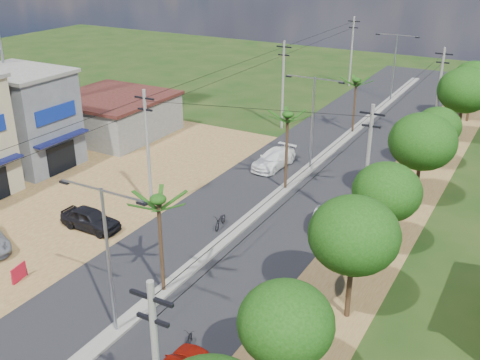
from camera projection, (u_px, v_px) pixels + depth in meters
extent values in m
plane|color=black|center=(117.00, 332.00, 28.38)|extent=(160.00, 160.00, 0.00)
cube|color=black|center=(255.00, 215.00, 40.36)|extent=(12.00, 110.00, 0.04)
cube|color=#605E56|center=(274.00, 198.00, 42.73)|extent=(1.00, 90.00, 0.18)
cube|color=brown|center=(33.00, 207.00, 41.53)|extent=(18.00, 46.00, 0.04)
cube|color=brown|center=(371.00, 244.00, 36.53)|extent=(5.00, 90.00, 0.03)
cube|color=#4F5357|center=(23.00, 120.00, 47.89)|extent=(8.00, 6.00, 8.00)
cube|color=#605E56|center=(16.00, 72.00, 46.24)|extent=(8.40, 6.40, 0.30)
cube|color=#101446|center=(62.00, 138.00, 46.26)|extent=(0.80, 5.40, 0.15)
cube|color=black|center=(62.00, 158.00, 47.14)|extent=(0.10, 3.00, 2.40)
cube|color=navy|center=(56.00, 113.00, 45.57)|extent=(0.12, 4.20, 1.20)
cube|color=#605E56|center=(113.00, 117.00, 56.30)|extent=(10.00, 10.00, 3.60)
cube|color=black|center=(111.00, 97.00, 55.51)|extent=(10.40, 10.40, 0.30)
ellipsoid|color=black|center=(286.00, 323.00, 22.55)|extent=(4.00, 4.00, 3.40)
cylinder|color=black|center=(350.00, 279.00, 28.70)|extent=(0.28, 0.28, 4.55)
ellipsoid|color=black|center=(354.00, 235.00, 27.66)|extent=(4.60, 4.60, 3.91)
cylinder|color=black|center=(383.00, 226.00, 34.52)|extent=(0.28, 0.28, 4.06)
ellipsoid|color=black|center=(387.00, 192.00, 33.60)|extent=(4.20, 4.20, 3.57)
cylinder|color=black|center=(418.00, 177.00, 40.68)|extent=(0.28, 0.28, 4.76)
ellipsoid|color=black|center=(423.00, 142.00, 39.60)|extent=(4.80, 4.80, 4.08)
cylinder|color=black|center=(435.00, 150.00, 47.47)|extent=(0.28, 0.28, 3.64)
ellipsoid|color=black|center=(438.00, 126.00, 46.65)|extent=(3.80, 3.80, 3.23)
cylinder|color=black|center=(460.00, 119.00, 53.34)|extent=(0.28, 0.28, 4.90)
ellipsoid|color=black|center=(465.00, 90.00, 52.23)|extent=(5.00, 5.00, 4.25)
cylinder|color=black|center=(470.00, 102.00, 59.98)|extent=(0.28, 0.28, 4.34)
ellipsoid|color=black|center=(474.00, 79.00, 58.99)|extent=(4.40, 4.40, 3.74)
cylinder|color=black|center=(161.00, 247.00, 30.42)|extent=(0.22, 0.22, 5.80)
cylinder|color=black|center=(286.00, 153.00, 43.12)|extent=(0.22, 0.22, 6.20)
cylinder|color=black|center=(354.00, 107.00, 56.04)|extent=(0.22, 0.22, 5.50)
cylinder|color=gray|center=(109.00, 265.00, 26.79)|extent=(0.16, 0.16, 8.00)
cube|color=gray|center=(122.00, 196.00, 24.69)|extent=(2.40, 0.08, 0.08)
cube|color=gray|center=(81.00, 185.00, 25.78)|extent=(2.40, 0.08, 0.08)
cube|color=black|center=(142.00, 203.00, 24.24)|extent=(0.50, 0.18, 0.12)
cube|color=black|center=(64.00, 182.00, 26.31)|extent=(0.50, 0.18, 0.12)
cylinder|color=gray|center=(312.00, 125.00, 46.76)|extent=(0.16, 0.16, 8.00)
cube|color=gray|center=(329.00, 80.00, 44.66)|extent=(2.40, 0.08, 0.08)
cube|color=gray|center=(301.00, 77.00, 45.75)|extent=(2.40, 0.08, 0.08)
cube|color=black|center=(342.00, 83.00, 44.21)|extent=(0.50, 0.18, 0.12)
cube|color=black|center=(289.00, 76.00, 46.28)|extent=(0.50, 0.18, 0.12)
cylinder|color=gray|center=(394.00, 68.00, 66.73)|extent=(0.16, 0.16, 8.00)
cube|color=gray|center=(408.00, 36.00, 64.64)|extent=(2.40, 0.08, 0.08)
cube|color=gray|center=(387.00, 34.00, 65.72)|extent=(2.40, 0.08, 0.08)
cube|color=black|center=(417.00, 37.00, 64.18)|extent=(0.50, 0.18, 0.12)
cube|color=black|center=(378.00, 34.00, 66.25)|extent=(0.50, 0.18, 0.12)
cylinder|color=#605E56|center=(148.00, 152.00, 39.33)|extent=(0.24, 0.24, 9.00)
cube|color=black|center=(144.00, 98.00, 37.78)|extent=(1.60, 0.12, 0.12)
cube|color=black|center=(145.00, 110.00, 38.10)|extent=(1.20, 0.12, 0.12)
cylinder|color=#605E56|center=(283.00, 86.00, 56.90)|extent=(0.24, 0.24, 9.00)
cube|color=black|center=(284.00, 47.00, 55.35)|extent=(1.60, 0.12, 0.12)
cube|color=black|center=(284.00, 55.00, 55.67)|extent=(1.20, 0.12, 0.12)
cylinder|color=#605E56|center=(352.00, 52.00, 73.68)|extent=(0.24, 0.24, 9.00)
cube|color=black|center=(354.00, 21.00, 72.13)|extent=(1.60, 0.12, 0.12)
cube|color=black|center=(353.00, 28.00, 72.45)|extent=(1.20, 0.12, 0.12)
cube|color=black|center=(151.00, 298.00, 16.86)|extent=(1.60, 0.12, 0.12)
cube|color=black|center=(153.00, 320.00, 17.18)|extent=(1.20, 0.12, 0.12)
cylinder|color=#605E56|center=(367.00, 172.00, 35.99)|extent=(0.24, 0.24, 9.00)
cube|color=black|center=(372.00, 114.00, 34.44)|extent=(1.60, 0.12, 0.12)
cube|color=black|center=(371.00, 126.00, 34.75)|extent=(1.20, 0.12, 0.12)
cylinder|color=#605E56|center=(438.00, 95.00, 53.56)|extent=(0.24, 0.24, 9.00)
cube|color=black|center=(444.00, 54.00, 52.01)|extent=(1.60, 0.12, 0.12)
cube|color=black|center=(443.00, 63.00, 52.33)|extent=(1.20, 0.12, 0.12)
imported|color=gray|center=(327.00, 216.00, 38.75)|extent=(1.96, 4.25, 1.35)
imported|color=silver|center=(274.00, 159.00, 48.39)|extent=(2.45, 5.24, 1.48)
imported|color=black|center=(91.00, 219.00, 38.09)|extent=(4.41, 1.81, 1.50)
imported|color=black|center=(187.00, 344.00, 26.95)|extent=(1.01, 1.66, 0.82)
imported|color=black|center=(220.00, 221.00, 38.41)|extent=(1.01, 1.99, 1.00)
imported|color=black|center=(292.00, 152.00, 50.53)|extent=(0.85, 1.89, 1.10)
cube|color=#A40F22|center=(19.00, 273.00, 32.46)|extent=(0.29, 1.20, 1.00)
cylinder|color=black|center=(12.00, 281.00, 32.12)|extent=(0.04, 0.04, 0.50)
cylinder|color=black|center=(27.00, 272.00, 33.00)|extent=(0.04, 0.04, 0.50)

